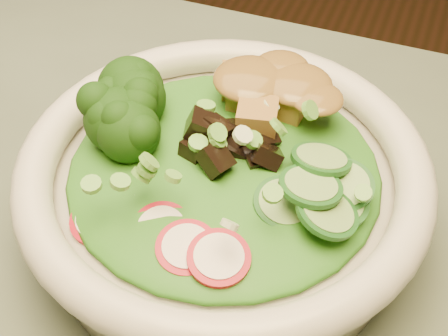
% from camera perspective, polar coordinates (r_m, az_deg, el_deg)
% --- Properties ---
extents(salad_bowl, '(0.27, 0.27, 0.07)m').
position_cam_1_polar(salad_bowl, '(0.43, -0.00, -1.89)').
color(salad_bowl, silver).
rests_on(salad_bowl, dining_table).
extents(lettuce_bed, '(0.21, 0.21, 0.02)m').
position_cam_1_polar(lettuce_bed, '(0.41, -0.00, 0.10)').
color(lettuce_bed, '#256014').
rests_on(lettuce_bed, salad_bowl).
extents(broccoli_florets, '(0.10, 0.09, 0.04)m').
position_cam_1_polar(broccoli_florets, '(0.42, -7.79, 4.35)').
color(broccoli_florets, black).
rests_on(broccoli_florets, salad_bowl).
extents(radish_slices, '(0.12, 0.07, 0.02)m').
position_cam_1_polar(radish_slices, '(0.37, -4.58, -6.25)').
color(radish_slices, '#A10C1C').
rests_on(radish_slices, salad_bowl).
extents(cucumber_slices, '(0.09, 0.09, 0.04)m').
position_cam_1_polar(cucumber_slices, '(0.38, 8.68, -2.07)').
color(cucumber_slices, '#7DAD60').
rests_on(cucumber_slices, salad_bowl).
extents(mushroom_heap, '(0.09, 0.09, 0.04)m').
position_cam_1_polar(mushroom_heap, '(0.41, 0.82, 2.61)').
color(mushroom_heap, black).
rests_on(mushroom_heap, salad_bowl).
extents(tofu_cubes, '(0.10, 0.08, 0.04)m').
position_cam_1_polar(tofu_cubes, '(0.44, 4.12, 6.37)').
color(tofu_cubes, '#9E6E34').
rests_on(tofu_cubes, salad_bowl).
extents(peanut_sauce, '(0.07, 0.06, 0.02)m').
position_cam_1_polar(peanut_sauce, '(0.44, 4.21, 7.71)').
color(peanut_sauce, brown).
rests_on(peanut_sauce, tofu_cubes).
extents(scallion_garnish, '(0.20, 0.20, 0.02)m').
position_cam_1_polar(scallion_garnish, '(0.39, -0.00, 2.60)').
color(scallion_garnish, '#64AD3D').
rests_on(scallion_garnish, salad_bowl).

